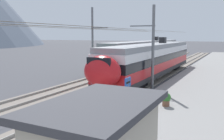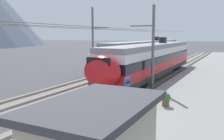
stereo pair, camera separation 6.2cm
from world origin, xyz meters
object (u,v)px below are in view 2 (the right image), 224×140
(catenary_mast_mid, at_px, (151,47))
(catenary_mast_far_side, at_px, (94,41))
(potted_plant_by_shelter, at_px, (166,99))
(train_near_platform, at_px, (153,59))
(potted_plant_platform_edge, at_px, (150,105))
(platform_sign, at_px, (127,89))
(train_far_track, at_px, (147,51))

(catenary_mast_mid, distance_m, catenary_mast_far_side, 10.05)
(catenary_mast_far_side, xyz_separation_m, potted_plant_by_shelter, (-10.21, -11.35, -3.29))
(catenary_mast_mid, xyz_separation_m, potted_plant_by_shelter, (-5.11, -2.68, -2.97))
(train_near_platform, xyz_separation_m, potted_plant_by_shelter, (-11.12, -4.45, -1.38))
(train_near_platform, relative_size, catenary_mast_far_side, 0.49)
(catenary_mast_mid, relative_size, catenary_mast_far_side, 1.00)
(potted_plant_platform_edge, height_order, potted_plant_by_shelter, potted_plant_by_shelter)
(platform_sign, xyz_separation_m, potted_plant_platform_edge, (1.99, -0.62, -1.27))
(train_near_platform, relative_size, catenary_mast_mid, 0.49)
(train_near_platform, bearing_deg, potted_plant_platform_edge, -162.72)
(train_near_platform, height_order, platform_sign, train_near_platform)
(platform_sign, bearing_deg, potted_plant_platform_edge, -17.20)
(train_far_track, bearing_deg, potted_plant_by_shelter, -158.45)
(train_far_track, bearing_deg, train_near_platform, -158.68)
(potted_plant_by_shelter, bearing_deg, potted_plant_platform_edge, 155.76)
(platform_sign, distance_m, potted_plant_platform_edge, 2.44)
(train_near_platform, height_order, potted_plant_platform_edge, train_near_platform)
(catenary_mast_far_side, bearing_deg, catenary_mast_mid, -120.44)
(potted_plant_by_shelter, bearing_deg, platform_sign, 159.93)
(train_far_track, distance_m, platform_sign, 28.94)
(train_near_platform, bearing_deg, potted_plant_by_shelter, -158.19)
(platform_sign, bearing_deg, train_near_platform, 12.71)
(train_near_platform, bearing_deg, train_far_track, 21.32)
(train_far_track, height_order, platform_sign, train_far_track)
(train_near_platform, distance_m, train_far_track, 14.25)
(train_far_track, relative_size, platform_sign, 14.20)
(train_near_platform, distance_m, potted_plant_platform_edge, 13.10)
(catenary_mast_far_side, height_order, potted_plant_platform_edge, catenary_mast_far_side)
(train_near_platform, height_order, catenary_mast_far_side, catenary_mast_far_side)
(catenary_mast_mid, relative_size, potted_plant_by_shelter, 58.07)
(train_far_track, height_order, potted_plant_platform_edge, train_far_track)
(platform_sign, bearing_deg, potted_plant_by_shelter, -20.07)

